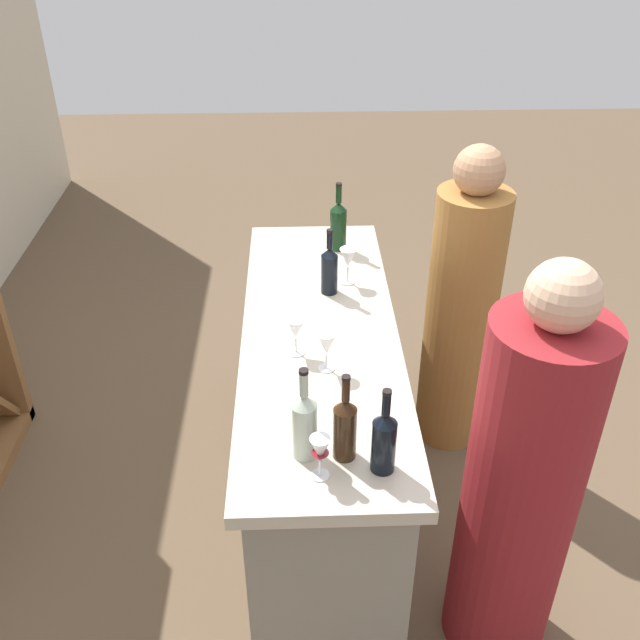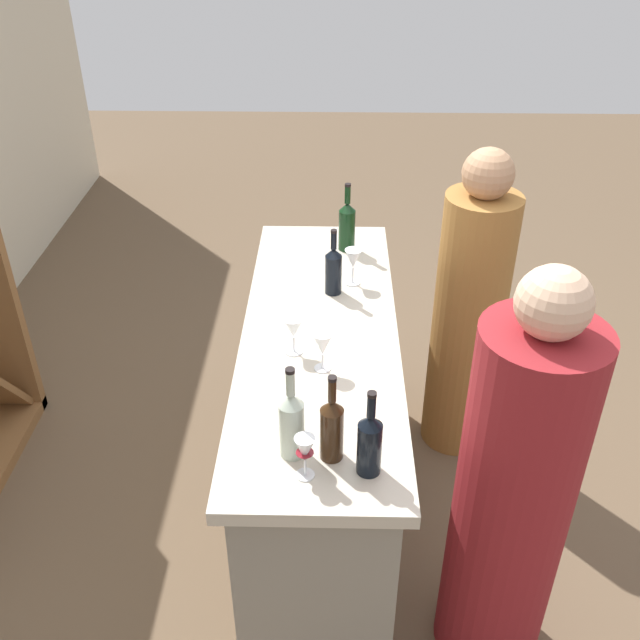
{
  "view_description": "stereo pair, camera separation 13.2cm",
  "coord_description": "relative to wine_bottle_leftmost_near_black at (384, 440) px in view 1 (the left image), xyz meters",
  "views": [
    {
      "loc": [
        -2.29,
        0.08,
        2.53
      ],
      "look_at": [
        0.0,
        0.0,
        1.03
      ],
      "focal_mm": 40.08,
      "sensor_mm": 36.0,
      "label": 1
    },
    {
      "loc": [
        -2.29,
        -0.05,
        2.53
      ],
      "look_at": [
        0.0,
        0.0,
        1.03
      ],
      "focal_mm": 40.08,
      "sensor_mm": 36.0,
      "label": 2
    }
  ],
  "objects": [
    {
      "name": "wine_bottle_second_left_amber_brown",
      "position": [
        0.06,
        0.11,
        0.0
      ],
      "size": [
        0.07,
        0.07,
        0.31
      ],
      "color": "#331E0F",
      "rests_on": "bar_counter"
    },
    {
      "name": "wine_bottle_leftmost_near_black",
      "position": [
        0.0,
        0.0,
        0.0
      ],
      "size": [
        0.07,
        0.07,
        0.3
      ],
      "color": "black",
      "rests_on": "bar_counter"
    },
    {
      "name": "bar_counter",
      "position": [
        0.74,
        0.16,
        -0.6
      ],
      "size": [
        1.85,
        0.6,
        0.98
      ],
      "color": "gray",
      "rests_on": "ground"
    },
    {
      "name": "wine_glass_near_right",
      "position": [
        -0.02,
        0.19,
        -0.02
      ],
      "size": [
        0.06,
        0.06,
        0.15
      ],
      "color": "white",
      "rests_on": "bar_counter"
    },
    {
      "name": "wine_bottle_rightmost_dark_green",
      "position": [
        1.43,
        0.05,
        0.01
      ],
      "size": [
        0.08,
        0.08,
        0.32
      ],
      "color": "black",
      "rests_on": "bar_counter"
    },
    {
      "name": "wine_glass_far_left",
      "position": [
        0.6,
        0.25,
        -0.01
      ],
      "size": [
        0.08,
        0.08,
        0.15
      ],
      "color": "white",
      "rests_on": "bar_counter"
    },
    {
      "name": "wine_bottle_second_right_near_black",
      "position": [
        1.03,
        0.11,
        -0.0
      ],
      "size": [
        0.07,
        0.07,
        0.29
      ],
      "color": "black",
      "rests_on": "bar_counter"
    },
    {
      "name": "wine_glass_near_center",
      "position": [
        0.5,
        0.15,
        -0.01
      ],
      "size": [
        0.07,
        0.07,
        0.15
      ],
      "color": "white",
      "rests_on": "bar_counter"
    },
    {
      "name": "wine_bottle_center_clear_pale",
      "position": [
        0.07,
        0.23,
        0.01
      ],
      "size": [
        0.08,
        0.08,
        0.32
      ],
      "color": "#B7C6B2",
      "rests_on": "bar_counter"
    },
    {
      "name": "person_center_guest",
      "position": [
        0.11,
        -0.49,
        -0.35
      ],
      "size": [
        0.44,
        0.44,
        1.62
      ],
      "rotation": [
        0.0,
        0.0,
        1.41
      ],
      "color": "maroon",
      "rests_on": "ground"
    },
    {
      "name": "ground_plane",
      "position": [
        0.74,
        0.16,
        -1.09
      ],
      "size": [
        12.0,
        12.0,
        0.0
      ],
      "primitive_type": "plane",
      "color": "brown"
    },
    {
      "name": "wine_glass_near_left",
      "position": [
        1.11,
        0.03,
        -0.0
      ],
      "size": [
        0.07,
        0.07,
        0.16
      ],
      "color": "white",
      "rests_on": "bar_counter"
    },
    {
      "name": "person_left_guest",
      "position": [
        1.25,
        -0.52,
        -0.38
      ],
      "size": [
        0.36,
        0.36,
        1.54
      ],
      "rotation": [
        0.0,
        0.0,
        1.65
      ],
      "color": "#9E6B33",
      "rests_on": "ground"
    }
  ]
}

